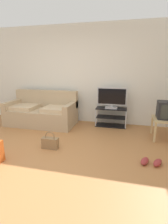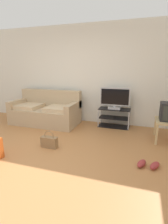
% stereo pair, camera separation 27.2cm
% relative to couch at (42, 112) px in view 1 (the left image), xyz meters
% --- Properties ---
extents(ground_plane, '(9.00, 9.80, 0.02)m').
position_rel_couch_xyz_m(ground_plane, '(0.89, -1.86, -0.34)').
color(ground_plane, '#B27542').
extents(wall_back, '(9.00, 0.10, 2.70)m').
position_rel_couch_xyz_m(wall_back, '(0.89, 0.59, 1.02)').
color(wall_back, silver).
rests_on(wall_back, ground_plane).
extents(couch, '(1.86, 0.92, 0.92)m').
position_rel_couch_xyz_m(couch, '(0.00, 0.00, 0.00)').
color(couch, tan).
rests_on(couch, ground_plane).
extents(tv_stand, '(0.82, 0.38, 0.50)m').
position_rel_couch_xyz_m(tv_stand, '(1.89, 0.29, -0.09)').
color(tv_stand, black).
rests_on(tv_stand, ground_plane).
extents(flat_tv, '(0.77, 0.22, 0.55)m').
position_rel_couch_xyz_m(flat_tv, '(1.89, 0.27, 0.44)').
color(flat_tv, '#B2B2B7').
rests_on(flat_tv, tv_stand).
extents(side_table, '(0.60, 0.60, 0.46)m').
position_rel_couch_xyz_m(side_table, '(3.17, -0.30, 0.07)').
color(side_table, tan).
rests_on(side_table, ground_plane).
extents(crt_tv, '(0.44, 0.37, 0.38)m').
position_rel_couch_xyz_m(crt_tv, '(3.17, -0.29, 0.32)').
color(crt_tv, '#232326').
rests_on(crt_tv, side_table).
extents(handbag, '(0.33, 0.13, 0.35)m').
position_rel_couch_xyz_m(handbag, '(0.87, -1.39, -0.21)').
color(handbag, olive).
rests_on(handbag, ground_plane).
extents(sneakers_pair, '(0.40, 0.27, 0.09)m').
position_rel_couch_xyz_m(sneakers_pair, '(2.74, -1.53, -0.29)').
color(sneakers_pair, '#993333').
rests_on(sneakers_pair, ground_plane).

